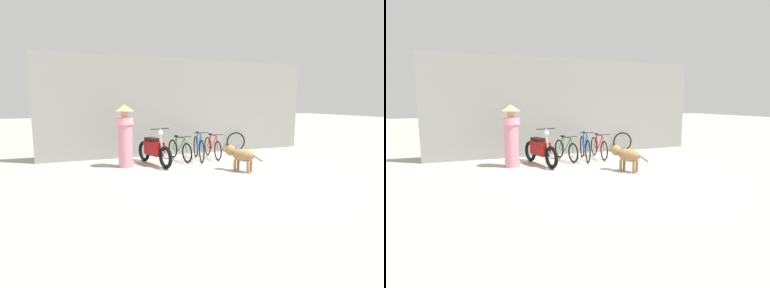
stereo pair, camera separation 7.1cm
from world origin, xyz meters
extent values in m
plane|color=#ADA89E|center=(0.00, 0.00, 0.00)|extent=(60.00, 60.00, 0.00)
cube|color=gray|center=(0.00, 3.22, 1.65)|extent=(9.58, 0.20, 3.30)
torus|color=black|center=(-0.49, 1.65, 0.30)|extent=(0.14, 0.60, 0.60)
torus|color=black|center=(-0.63, 2.60, 0.30)|extent=(0.14, 0.60, 0.60)
cylinder|color=#1E7238|center=(-0.55, 2.02, 0.50)|extent=(0.10, 0.48, 0.50)
cylinder|color=#1E7238|center=(-0.59, 2.29, 0.48)|extent=(0.05, 0.13, 0.46)
cylinder|color=#1E7238|center=(-0.55, 2.07, 0.72)|extent=(0.11, 0.55, 0.06)
cylinder|color=#1E7238|center=(-0.61, 2.42, 0.28)|extent=(0.08, 0.36, 0.07)
cylinder|color=#1E7238|center=(-0.61, 2.47, 0.51)|extent=(0.07, 0.29, 0.42)
cylinder|color=#1E7238|center=(-0.50, 1.72, 0.52)|extent=(0.05, 0.17, 0.45)
cube|color=black|center=(-0.59, 2.34, 0.74)|extent=(0.10, 0.19, 0.05)
cylinder|color=black|center=(-0.51, 1.79, 0.78)|extent=(0.46, 0.09, 0.02)
torus|color=black|center=(-0.07, 1.49, 0.35)|extent=(0.18, 0.70, 0.70)
torus|color=black|center=(0.12, 2.43, 0.35)|extent=(0.18, 0.70, 0.70)
cylinder|color=#1959A5|center=(0.00, 1.86, 0.58)|extent=(0.12, 0.47, 0.58)
cylinder|color=#1959A5|center=(0.06, 2.13, 0.56)|extent=(0.05, 0.13, 0.53)
cylinder|color=#1959A5|center=(0.01, 1.90, 0.84)|extent=(0.14, 0.55, 0.06)
cylinder|color=#1959A5|center=(0.08, 2.26, 0.32)|extent=(0.10, 0.36, 0.08)
cylinder|color=#1959A5|center=(0.09, 2.30, 0.59)|extent=(0.08, 0.29, 0.49)
cylinder|color=#1959A5|center=(-0.06, 1.56, 0.61)|extent=(0.06, 0.17, 0.52)
cube|color=black|center=(0.07, 2.17, 0.85)|extent=(0.10, 0.19, 0.05)
cylinder|color=black|center=(-0.04, 1.63, 0.90)|extent=(0.46, 0.12, 0.02)
torus|color=black|center=(0.54, 1.62, 0.31)|extent=(0.10, 0.62, 0.62)
torus|color=black|center=(0.64, 2.64, 0.31)|extent=(0.10, 0.62, 0.62)
cylinder|color=red|center=(0.58, 2.02, 0.51)|extent=(0.08, 0.51, 0.52)
cylinder|color=red|center=(0.61, 2.31, 0.50)|extent=(0.04, 0.13, 0.47)
cylinder|color=red|center=(0.58, 2.07, 0.74)|extent=(0.09, 0.59, 0.06)
cylinder|color=red|center=(0.62, 2.45, 0.29)|extent=(0.07, 0.39, 0.07)
cylinder|color=red|center=(0.63, 2.50, 0.52)|extent=(0.06, 0.31, 0.43)
cylinder|color=red|center=(0.55, 1.70, 0.53)|extent=(0.05, 0.18, 0.46)
cube|color=black|center=(0.61, 2.36, 0.76)|extent=(0.09, 0.19, 0.05)
cylinder|color=black|center=(0.55, 1.77, 0.80)|extent=(0.46, 0.07, 0.02)
torus|color=black|center=(-1.33, 1.09, 0.32)|extent=(0.26, 0.64, 0.63)
torus|color=black|center=(-1.65, 2.34, 0.32)|extent=(0.26, 0.64, 0.63)
cube|color=maroon|center=(-1.49, 1.71, 0.49)|extent=(0.46, 0.81, 0.39)
cube|color=black|center=(-1.53, 1.85, 0.74)|extent=(0.36, 0.53, 0.10)
cylinder|color=silver|center=(-1.39, 1.33, 0.79)|extent=(0.09, 0.15, 0.60)
cylinder|color=silver|center=(-1.35, 1.19, 0.40)|extent=(0.09, 0.22, 0.21)
cylinder|color=black|center=(-1.40, 1.37, 1.09)|extent=(0.57, 0.17, 0.03)
sphere|color=silver|center=(-1.39, 1.34, 0.97)|extent=(0.17, 0.17, 0.14)
ellipsoid|color=#997247|center=(0.48, 0.01, 0.44)|extent=(0.61, 0.71, 0.34)
cylinder|color=#997247|center=(0.31, 0.13, 0.16)|extent=(0.10, 0.10, 0.32)
cylinder|color=#997247|center=(0.46, 0.23, 0.16)|extent=(0.10, 0.10, 0.32)
cylinder|color=#997247|center=(0.50, -0.20, 0.16)|extent=(0.10, 0.10, 0.32)
cylinder|color=#997247|center=(0.66, -0.11, 0.16)|extent=(0.10, 0.10, 0.32)
sphere|color=#997247|center=(0.28, 0.35, 0.53)|extent=(0.39, 0.39, 0.29)
ellipsoid|color=#997247|center=(0.22, 0.45, 0.51)|extent=(0.18, 0.19, 0.11)
cylinder|color=#997247|center=(0.70, -0.35, 0.41)|extent=(0.19, 0.26, 0.18)
cylinder|color=pink|center=(-2.31, 1.73, 0.69)|extent=(0.57, 0.57, 1.39)
cylinder|color=#FFA0B2|center=(-2.31, 1.73, 1.30)|extent=(0.67, 0.67, 0.18)
sphere|color=tan|center=(-2.31, 1.73, 1.52)|extent=(0.31, 0.31, 0.22)
cone|color=tan|center=(-2.31, 1.73, 1.67)|extent=(0.75, 0.75, 0.19)
torus|color=black|center=(1.95, 2.96, 0.36)|extent=(0.71, 0.17, 0.71)
camera|label=1|loc=(-3.61, -6.72, 1.86)|focal=28.00mm
camera|label=2|loc=(-3.55, -6.75, 1.86)|focal=28.00mm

